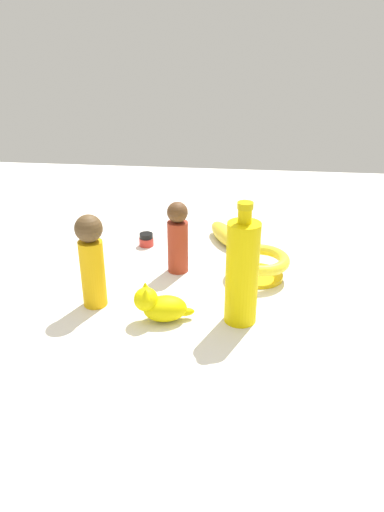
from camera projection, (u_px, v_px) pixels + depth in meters
The scene contains 8 objects.
ground at pixel (192, 277), 1.20m from camera, with size 2.00×2.00×0.00m, color silver.
cat_figurine at pixel (159, 305), 1.01m from camera, with size 0.12×0.08×0.08m.
person_figure_adult at pixel (92, 259), 1.04m from camera, with size 0.07×0.07×0.21m.
bowl at pixel (259, 263), 1.18m from camera, with size 0.15×0.15×0.06m.
person_figure_child at pixel (178, 237), 1.19m from camera, with size 0.07×0.07×0.18m.
banana at pixel (224, 234), 1.39m from camera, with size 0.16×0.05×0.05m, color gold.
bottle_tall at pixel (242, 272), 0.98m from camera, with size 0.07×0.07×0.26m.
nail_polish_jar at pixel (146, 240), 1.36m from camera, with size 0.04×0.04×0.04m.
Camera 1 is at (-0.12, 1.06, 0.56)m, focal length 34.36 mm.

